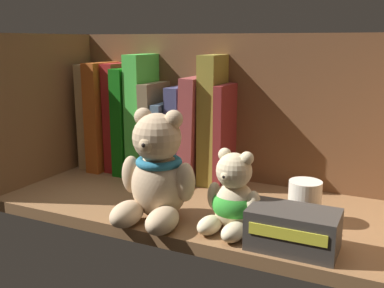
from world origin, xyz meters
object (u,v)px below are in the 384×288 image
at_px(book_10, 229,134).
at_px(teddy_bear_smaller, 233,199).
at_px(teddy_bear_larger, 156,174).
at_px(book_1, 109,115).
at_px(pillar_candle, 305,202).
at_px(book_8, 198,129).
at_px(small_product_box, 293,229).
at_px(book_0, 97,115).
at_px(book_6, 172,139).
at_px(book_4, 147,114).
at_px(book_5, 161,129).
at_px(book_7, 183,132).
at_px(book_3, 134,120).
at_px(book_2, 122,117).
at_px(book_9, 215,120).

relative_size(book_10, teddy_bear_smaller, 1.60).
bearing_deg(teddy_bear_larger, book_1, 138.18).
bearing_deg(pillar_candle, teddy_bear_smaller, -139.09).
distance_m(book_8, small_product_box, 0.35).
distance_m(book_0, book_6, 0.19).
height_order(book_0, book_4, book_4).
xyz_separation_m(book_5, book_10, (0.15, 0.00, 0.00)).
relative_size(book_6, book_7, 0.83).
relative_size(book_3, teddy_bear_larger, 1.26).
distance_m(book_7, pillar_candle, 0.31).
relative_size(book_2, book_10, 1.17).
xyz_separation_m(book_0, book_6, (0.19, 0.00, -0.04)).
distance_m(book_5, book_8, 0.09).
bearing_deg(book_0, book_9, 0.00).
relative_size(book_10, pillar_candle, 2.97).
height_order(book_3, book_8, book_3).
bearing_deg(teddy_bear_smaller, book_2, 148.16).
bearing_deg(book_6, book_1, 180.00).
distance_m(book_8, pillar_candle, 0.28).
xyz_separation_m(book_0, small_product_box, (0.50, -0.23, -0.08)).
xyz_separation_m(book_2, teddy_bear_smaller, (0.34, -0.21, -0.07)).
height_order(book_8, teddy_bear_smaller, book_8).
bearing_deg(book_3, book_1, 180.00).
distance_m(book_2, book_6, 0.13).
relative_size(book_1, book_5, 1.19).
bearing_deg(book_7, book_3, 180.00).
bearing_deg(pillar_candle, teddy_bear_larger, -157.04).
distance_m(book_6, teddy_bear_larger, 0.24).
relative_size(book_2, book_9, 0.92).
height_order(book_1, teddy_bear_smaller, book_1).
relative_size(book_3, book_10, 1.13).
bearing_deg(book_8, book_10, 0.00).
bearing_deg(book_3, book_0, 180.00).
height_order(book_6, teddy_bear_smaller, book_6).
xyz_separation_m(book_3, book_8, (0.15, 0.00, -0.01)).
height_order(book_0, book_6, book_0).
height_order(book_1, book_2, book_1).
bearing_deg(small_product_box, pillar_candle, 93.29).
bearing_deg(teddy_bear_smaller, book_5, 138.89).
height_order(book_10, teddy_bear_smaller, book_10).
bearing_deg(book_5, teddy_bear_larger, -62.06).
bearing_deg(book_0, book_7, 0.00).
bearing_deg(book_2, book_6, 0.00).
height_order(book_0, book_2, book_2).
xyz_separation_m(book_4, teddy_bear_smaller, (0.27, -0.21, -0.08)).
height_order(book_0, book_10, book_0).
xyz_separation_m(teddy_bear_larger, small_product_box, (0.22, -0.01, -0.05)).
bearing_deg(book_1, book_8, 0.00).
relative_size(book_1, book_3, 1.05).
relative_size(book_0, teddy_bear_larger, 1.29).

